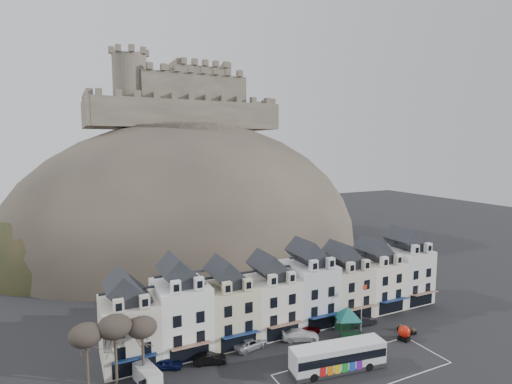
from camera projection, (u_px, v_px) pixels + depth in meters
ground at (358, 378)px, 47.41m from camera, size 300.00×300.00×0.00m
coach_bay_markings at (364, 369)px, 49.39m from camera, size 22.00×7.50×0.01m
townhouse_terrace at (290, 291)px, 61.13m from camera, size 54.40×9.35×11.80m
castle_hill at (195, 246)px, 109.59m from camera, size 100.00×76.00×68.00m
castle at (182, 99)px, 110.82m from camera, size 50.20×22.20×22.00m
tree_left_far at (86, 336)px, 43.45m from camera, size 3.61×3.61×8.24m
tree_left_mid at (115, 327)px, 44.71m from camera, size 3.78×3.78×8.64m
tree_left_near at (142, 328)px, 46.09m from camera, size 3.43×3.43×7.84m
bus at (338, 356)px, 48.87m from camera, size 12.31×4.46×3.40m
bus_shelter at (348, 313)px, 58.02m from camera, size 6.26×6.26×4.22m
red_buoy at (404, 333)px, 56.60m from camera, size 1.82×1.82×2.08m
flagpole at (362, 304)px, 59.16m from camera, size 1.04×0.17×7.17m
white_van at (147, 376)px, 46.18m from camera, size 2.83×4.63×1.97m
planter_west at (400, 327)px, 59.64m from camera, size 1.01×0.66×0.94m
planter_east at (413, 331)px, 58.34m from camera, size 1.03×0.69×0.99m
car_navy at (166, 363)px, 49.41m from camera, size 4.23×3.05×1.34m
car_black at (210, 359)px, 50.47m from camera, size 4.37×2.56×1.36m
car_silver at (251, 343)px, 54.40m from camera, size 5.30×3.27×1.39m
car_white at (300, 335)px, 56.63m from camera, size 5.75×4.03×1.54m
car_maroon at (308, 330)px, 58.41m from camera, size 3.88×1.75×1.29m
car_charcoal at (363, 321)px, 61.31m from camera, size 4.45×1.86×1.43m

